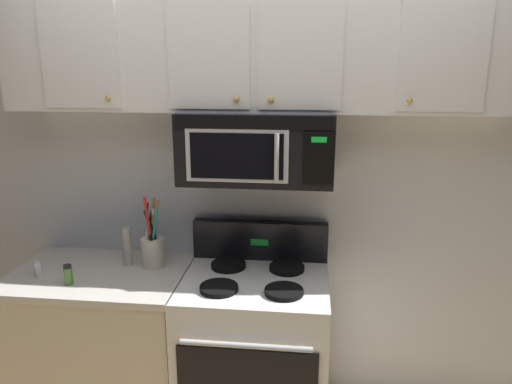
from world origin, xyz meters
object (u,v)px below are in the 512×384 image
utensil_crock_cream (153,247)px  stove_range (255,353)px  salt_shaker (38,268)px  spice_jar (68,275)px  over_range_microwave (257,146)px  pepper_mill (127,247)px

utensil_crock_cream → stove_range: bearing=-10.6°
salt_shaker → spice_jar: 0.21m
over_range_microwave → spice_jar: (-0.93, -0.27, -0.62)m
over_range_microwave → spice_jar: size_ratio=7.40×
utensil_crock_cream → salt_shaker: 0.59m
salt_shaker → stove_range: bearing=4.6°
pepper_mill → spice_jar: 0.34m
over_range_microwave → spice_jar: over_range_microwave is taller
stove_range → pepper_mill: 0.90m
stove_range → salt_shaker: (-1.13, -0.09, 0.48)m
salt_shaker → over_range_microwave: bearing=10.4°
over_range_microwave → utensil_crock_cream: bearing=-179.1°
stove_range → over_range_microwave: 1.11m
stove_range → utensil_crock_cream: (-0.57, 0.11, 0.54)m
stove_range → salt_shaker: bearing=-175.4°
stove_range → over_range_microwave: (-0.00, 0.12, 1.11)m
over_range_microwave → spice_jar: 1.15m
over_range_microwave → pepper_mill: size_ratio=3.55×
stove_range → utensil_crock_cream: utensil_crock_cream is taller
utensil_crock_cream → pepper_mill: utensil_crock_cream is taller
stove_range → over_range_microwave: over_range_microwave is taller
spice_jar → pepper_mill: bearing=51.5°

